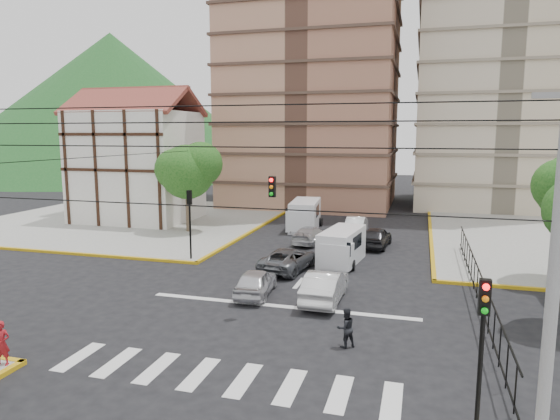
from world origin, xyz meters
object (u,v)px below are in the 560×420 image
(traffic_light_nw, at_px, (190,213))
(pedestrian_crosswalk, at_px, (346,328))
(van_right_lane, at_px, (341,248))
(car_white_front_right, at_px, (325,286))
(car_silver_front_left, at_px, (256,282))
(traffic_light_se, at_px, (482,335))
(pedestrian_sw_corner, at_px, (2,343))
(van_left_lane, at_px, (304,216))

(traffic_light_nw, distance_m, pedestrian_crosswalk, 15.56)
(van_right_lane, bearing_deg, traffic_light_nw, -161.72)
(car_white_front_right, bearing_deg, van_right_lane, -86.90)
(car_silver_front_left, height_order, car_white_front_right, car_white_front_right)
(car_silver_front_left, bearing_deg, van_right_lane, -119.46)
(traffic_light_se, distance_m, pedestrian_sw_corner, 15.46)
(van_right_lane, relative_size, van_left_lane, 0.89)
(car_white_front_right, bearing_deg, pedestrian_crosswalk, 109.84)
(van_right_lane, xyz_separation_m, pedestrian_crosswalk, (2.07, -12.02, -0.28))
(pedestrian_sw_corner, relative_size, pedestrian_crosswalk, 1.01)
(car_white_front_right, bearing_deg, car_silver_front_left, 1.14)
(traffic_light_se, bearing_deg, pedestrian_crosswalk, 127.94)
(van_right_lane, distance_m, pedestrian_crosswalk, 12.20)
(van_left_lane, height_order, car_white_front_right, van_left_lane)
(van_right_lane, distance_m, pedestrian_sw_corner, 19.31)
(traffic_light_nw, bearing_deg, traffic_light_se, -45.00)
(traffic_light_nw, relative_size, car_white_front_right, 0.95)
(pedestrian_sw_corner, distance_m, pedestrian_crosswalk, 12.23)
(traffic_light_se, relative_size, van_right_lane, 0.88)
(van_left_lane, xyz_separation_m, pedestrian_sw_corner, (-4.32, -27.42, -0.26))
(van_left_lane, relative_size, pedestrian_crosswalk, 3.67)
(pedestrian_sw_corner, bearing_deg, van_right_lane, 44.52)
(traffic_light_nw, height_order, car_silver_front_left, traffic_light_nw)
(traffic_light_se, bearing_deg, van_left_lane, 111.62)
(van_right_lane, bearing_deg, pedestrian_sw_corner, -110.29)
(traffic_light_nw, relative_size, pedestrian_sw_corner, 2.82)
(van_left_lane, bearing_deg, car_silver_front_left, -90.78)
(traffic_light_se, xyz_separation_m, van_right_lane, (-6.22, 17.34, -2.07))
(car_white_front_right, bearing_deg, pedestrian_sw_corner, 47.30)
(traffic_light_se, bearing_deg, van_right_lane, 109.73)
(van_left_lane, distance_m, pedestrian_sw_corner, 27.76)
(pedestrian_sw_corner, bearing_deg, van_left_lane, 63.62)
(traffic_light_nw, bearing_deg, van_left_lane, 69.15)
(van_left_lane, xyz_separation_m, car_silver_front_left, (1.56, -17.45, -0.51))
(van_left_lane, height_order, car_silver_front_left, van_left_lane)
(car_white_front_right, distance_m, pedestrian_crosswalk, 5.28)
(pedestrian_crosswalk, bearing_deg, traffic_light_se, 90.70)
(traffic_light_se, xyz_separation_m, van_left_lane, (-10.98, 27.72, -1.92))
(car_white_front_right, xyz_separation_m, pedestrian_sw_corner, (-9.40, -10.01, 0.17))
(van_right_lane, bearing_deg, pedestrian_crosswalk, -72.48)
(car_white_front_right, xyz_separation_m, pedestrian_crosswalk, (1.75, -4.98, 0.01))
(van_right_lane, xyz_separation_m, car_silver_front_left, (-3.21, -7.07, -0.37))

